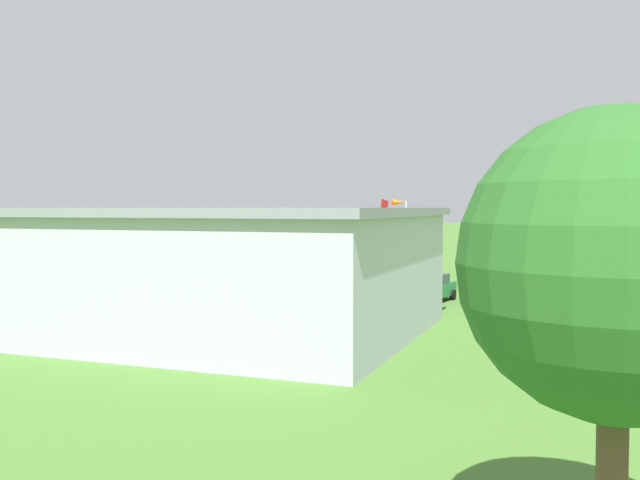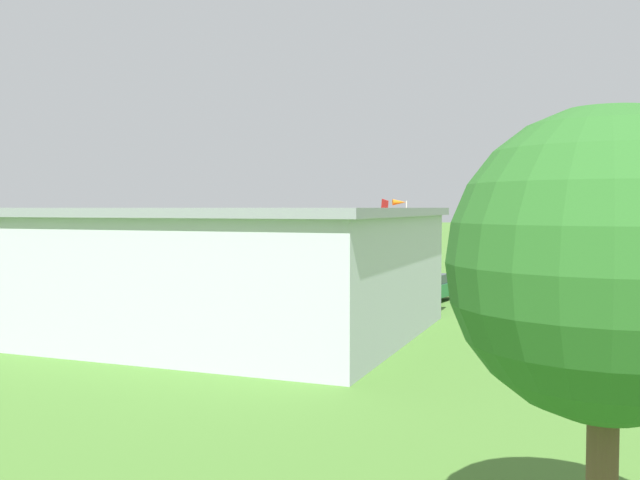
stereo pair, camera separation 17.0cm
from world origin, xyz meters
The scene contains 10 objects.
ground_plane centered at (0.00, 0.00, 0.00)m, with size 400.00×400.00×0.00m, color #47752D.
hangar centered at (3.10, 37.82, 2.81)m, with size 28.57×15.54×5.61m.
biplane centered at (0.95, 3.80, 4.23)m, with size 8.22×8.23×3.94m.
car_green centered at (-9.12, 24.89, 0.85)m, with size 2.57×4.64×1.64m.
car_red centered at (17.77, 23.79, 0.82)m, with size 2.36×4.49×1.57m.
person_beside_truck centered at (3.83, 21.77, 0.84)m, with size 0.44×0.44×1.68m.
person_watching_takeoff centered at (-7.43, 21.15, 0.89)m, with size 0.44×0.44×1.78m.
person_at_fence_line centered at (1.87, 21.79, 0.87)m, with size 0.45×0.45×1.74m.
tree_behind_hangar_right centered at (-17.65, 55.58, 4.82)m, with size 4.36×4.36×7.02m.
windsock centered at (-1.29, 0.08, 5.65)m, with size 1.48×1.12×6.44m.
Camera 2 is at (-17.26, 65.85, 5.61)m, focal length 39.15 mm.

